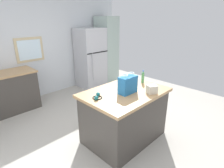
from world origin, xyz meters
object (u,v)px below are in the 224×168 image
ear_defenders (97,97)px  shopping_bag (128,85)px  refrigerator (91,58)px  bottle (143,77)px  tall_cabinet (107,50)px  kitchen_island (124,115)px  small_box (152,89)px

ear_defenders → shopping_bag: bearing=-22.1°
refrigerator → ear_defenders: refrigerator is taller
bottle → ear_defenders: 1.05m
tall_cabinet → bottle: bearing=-120.0°
shopping_bag → ear_defenders: 0.53m
kitchen_island → small_box: size_ratio=9.11×
bottle → ear_defenders: bottle is taller
kitchen_island → bottle: (0.55, 0.04, 0.56)m
kitchen_island → refrigerator: bearing=62.6°
small_box → bottle: bearing=52.9°
bottle → ear_defenders: (-1.04, 0.08, -0.09)m
tall_cabinet → kitchen_island: bearing=-128.2°
refrigerator → shopping_bag: bearing=-117.0°
shopping_bag → ear_defenders: shopping_bag is taller
tall_cabinet → ear_defenders: size_ratio=9.87×
kitchen_island → bottle: bottle is taller
shopping_bag → kitchen_island: bearing=76.4°
kitchen_island → shopping_bag: size_ratio=4.27×
shopping_bag → tall_cabinet: bearing=52.4°
refrigerator → bottle: bearing=-106.9°
kitchen_island → small_box: small_box is taller
tall_cabinet → small_box: tall_cabinet is taller
kitchen_island → tall_cabinet: size_ratio=0.66×
shopping_bag → small_box: bearing=-47.3°
refrigerator → bottle: size_ratio=7.26×
refrigerator → bottle: (-0.75, -2.46, 0.13)m
tall_cabinet → bottle: 2.84m
refrigerator → small_box: (-1.05, -2.86, 0.09)m
small_box → bottle: 0.50m
bottle → ear_defenders: bearing=175.5°
bottle → shopping_bag: bearing=-168.7°
shopping_bag → bottle: shopping_bag is taller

